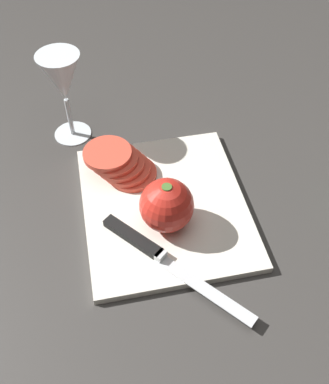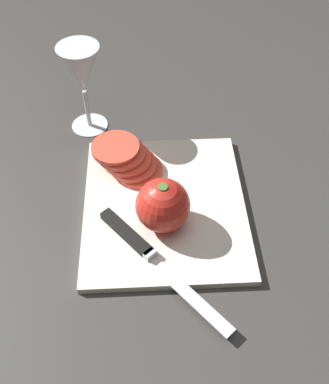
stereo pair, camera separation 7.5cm
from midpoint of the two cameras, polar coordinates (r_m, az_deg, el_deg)
name	(u,v)px [view 1 (the left image)]	position (r m, az deg, el deg)	size (l,w,h in m)	color
ground_plane	(171,181)	(0.83, -1.74, 1.21)	(3.00, 3.00, 0.00)	#383533
cutting_board	(164,206)	(0.78, -2.76, -1.93)	(0.32, 0.28, 0.01)	silver
wine_glass	(62,82)	(0.87, -15.35, 13.26)	(0.08, 0.08, 0.18)	silver
whole_tomato	(167,205)	(0.71, -2.74, -1.87)	(0.09, 0.09, 0.09)	red
knife	(147,247)	(0.72, -5.26, -7.15)	(0.23, 0.20, 0.01)	silver
tomato_slice_stack_near	(120,164)	(0.81, -8.28, 3.44)	(0.11, 0.13, 0.05)	#DB4C38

